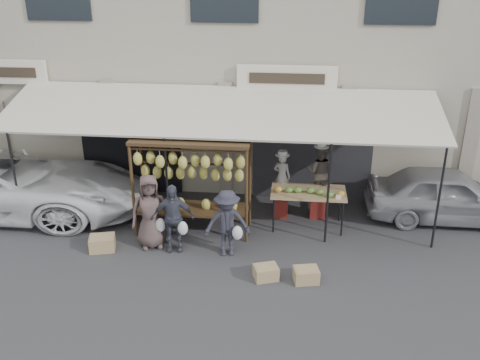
{
  "coord_description": "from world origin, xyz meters",
  "views": [
    {
      "loc": [
        1.71,
        -9.36,
        5.91
      ],
      "look_at": [
        0.58,
        1.4,
        1.3
      ],
      "focal_mm": 40.0,
      "sensor_mm": 36.0,
      "label": 1
    }
  ],
  "objects_px": {
    "crate_far": "(102,243)",
    "crate_near_b": "(306,275)",
    "vendor_right": "(320,172)",
    "customer_right": "(227,223)",
    "banana_rack": "(191,168)",
    "customer_left": "(150,212)",
    "vendor_left": "(282,176)",
    "sedan": "(448,195)",
    "crate_near_a": "(266,273)",
    "produce_table": "(309,193)",
    "customer_mid": "(173,218)"
  },
  "relations": [
    {
      "from": "vendor_right",
      "to": "crate_near_b",
      "type": "xyz_separation_m",
      "value": [
        -0.3,
        -2.85,
        -1.02
      ]
    },
    {
      "from": "produce_table",
      "to": "customer_mid",
      "type": "bearing_deg",
      "value": -155.26
    },
    {
      "from": "sedan",
      "to": "vendor_left",
      "type": "bearing_deg",
      "value": 93.78
    },
    {
      "from": "vendor_right",
      "to": "customer_right",
      "type": "bearing_deg",
      "value": 53.71
    },
    {
      "from": "customer_left",
      "to": "sedan",
      "type": "relative_size",
      "value": 0.44
    },
    {
      "from": "banana_rack",
      "to": "sedan",
      "type": "height_order",
      "value": "banana_rack"
    },
    {
      "from": "produce_table",
      "to": "customer_right",
      "type": "height_order",
      "value": "customer_right"
    },
    {
      "from": "sedan",
      "to": "crate_far",
      "type": "bearing_deg",
      "value": 106.7
    },
    {
      "from": "crate_far",
      "to": "crate_near_b",
      "type": "bearing_deg",
      "value": -9.87
    },
    {
      "from": "crate_near_a",
      "to": "sedan",
      "type": "relative_size",
      "value": 0.12
    },
    {
      "from": "vendor_right",
      "to": "customer_right",
      "type": "height_order",
      "value": "vendor_right"
    },
    {
      "from": "produce_table",
      "to": "crate_near_a",
      "type": "height_order",
      "value": "produce_table"
    },
    {
      "from": "vendor_right",
      "to": "produce_table",
      "type": "bearing_deg",
      "value": 74.58
    },
    {
      "from": "vendor_right",
      "to": "crate_near_b",
      "type": "height_order",
      "value": "vendor_right"
    },
    {
      "from": "crate_near_b",
      "to": "crate_far",
      "type": "bearing_deg",
      "value": 170.13
    },
    {
      "from": "banana_rack",
      "to": "vendor_left",
      "type": "relative_size",
      "value": 2.29
    },
    {
      "from": "crate_far",
      "to": "sedan",
      "type": "xyz_separation_m",
      "value": [
        7.68,
        2.27,
        0.48
      ]
    },
    {
      "from": "customer_mid",
      "to": "sedan",
      "type": "relative_size",
      "value": 0.4
    },
    {
      "from": "vendor_right",
      "to": "crate_near_b",
      "type": "distance_m",
      "value": 3.04
    },
    {
      "from": "vendor_right",
      "to": "customer_mid",
      "type": "distance_m",
      "value": 3.68
    },
    {
      "from": "banana_rack",
      "to": "customer_right",
      "type": "height_order",
      "value": "banana_rack"
    },
    {
      "from": "banana_rack",
      "to": "customer_left",
      "type": "height_order",
      "value": "banana_rack"
    },
    {
      "from": "vendor_right",
      "to": "customer_right",
      "type": "distance_m",
      "value": 2.81
    },
    {
      "from": "vendor_left",
      "to": "customer_right",
      "type": "relative_size",
      "value": 0.77
    },
    {
      "from": "vendor_left",
      "to": "crate_near_a",
      "type": "bearing_deg",
      "value": 100.73
    },
    {
      "from": "customer_right",
      "to": "crate_near_b",
      "type": "height_order",
      "value": "customer_right"
    },
    {
      "from": "crate_near_b",
      "to": "crate_far",
      "type": "relative_size",
      "value": 0.89
    },
    {
      "from": "vendor_left",
      "to": "crate_near_b",
      "type": "bearing_deg",
      "value": 116.71
    },
    {
      "from": "crate_far",
      "to": "banana_rack",
      "type": "bearing_deg",
      "value": 29.71
    },
    {
      "from": "banana_rack",
      "to": "produce_table",
      "type": "distance_m",
      "value": 2.73
    },
    {
      "from": "vendor_left",
      "to": "crate_near_b",
      "type": "distance_m",
      "value": 2.98
    },
    {
      "from": "produce_table",
      "to": "crate_near_b",
      "type": "bearing_deg",
      "value": -91.04
    },
    {
      "from": "sedan",
      "to": "banana_rack",
      "type": "bearing_deg",
      "value": 102.16
    },
    {
      "from": "customer_right",
      "to": "crate_near_b",
      "type": "bearing_deg",
      "value": -38.94
    },
    {
      "from": "produce_table",
      "to": "crate_far",
      "type": "height_order",
      "value": "produce_table"
    },
    {
      "from": "banana_rack",
      "to": "customer_right",
      "type": "relative_size",
      "value": 1.76
    },
    {
      "from": "vendor_right",
      "to": "sedan",
      "type": "bearing_deg",
      "value": -168.55
    },
    {
      "from": "customer_left",
      "to": "crate_far",
      "type": "relative_size",
      "value": 3.15
    },
    {
      "from": "produce_table",
      "to": "customer_mid",
      "type": "relative_size",
      "value": 1.12
    },
    {
      "from": "produce_table",
      "to": "customer_mid",
      "type": "xyz_separation_m",
      "value": [
        -2.87,
        -1.32,
        -0.12
      ]
    },
    {
      "from": "banana_rack",
      "to": "crate_near_a",
      "type": "bearing_deg",
      "value": -44.98
    },
    {
      "from": "vendor_left",
      "to": "customer_left",
      "type": "xyz_separation_m",
      "value": [
        -2.74,
        -1.75,
        -0.21
      ]
    },
    {
      "from": "vendor_left",
      "to": "crate_near_b",
      "type": "xyz_separation_m",
      "value": [
        0.59,
        -2.78,
        -0.9
      ]
    },
    {
      "from": "banana_rack",
      "to": "customer_right",
      "type": "xyz_separation_m",
      "value": [
        0.9,
        -0.93,
        -0.83
      ]
    },
    {
      "from": "customer_right",
      "to": "vendor_left",
      "type": "bearing_deg",
      "value": 49.6
    },
    {
      "from": "produce_table",
      "to": "customer_left",
      "type": "relative_size",
      "value": 1.02
    },
    {
      "from": "customer_left",
      "to": "customer_right",
      "type": "height_order",
      "value": "customer_left"
    },
    {
      "from": "vendor_left",
      "to": "customer_right",
      "type": "bearing_deg",
      "value": 75.85
    },
    {
      "from": "customer_left",
      "to": "crate_near_a",
      "type": "xyz_separation_m",
      "value": [
        2.54,
        -1.02,
        -0.69
      ]
    },
    {
      "from": "banana_rack",
      "to": "customer_right",
      "type": "bearing_deg",
      "value": -45.71
    }
  ]
}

